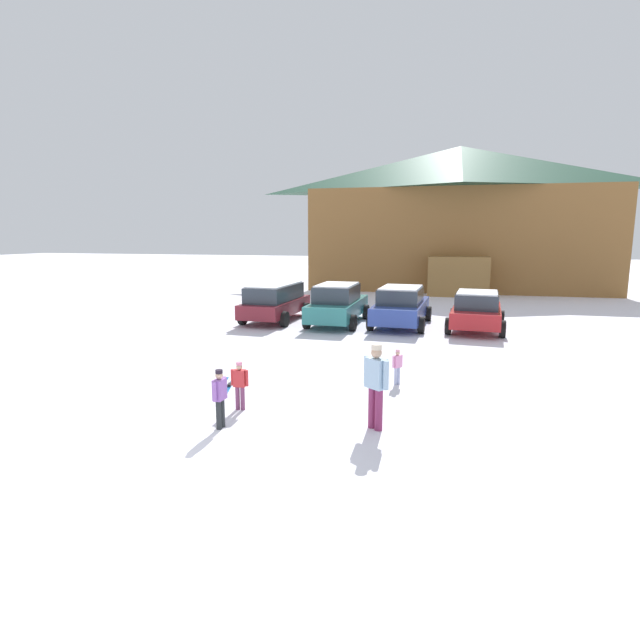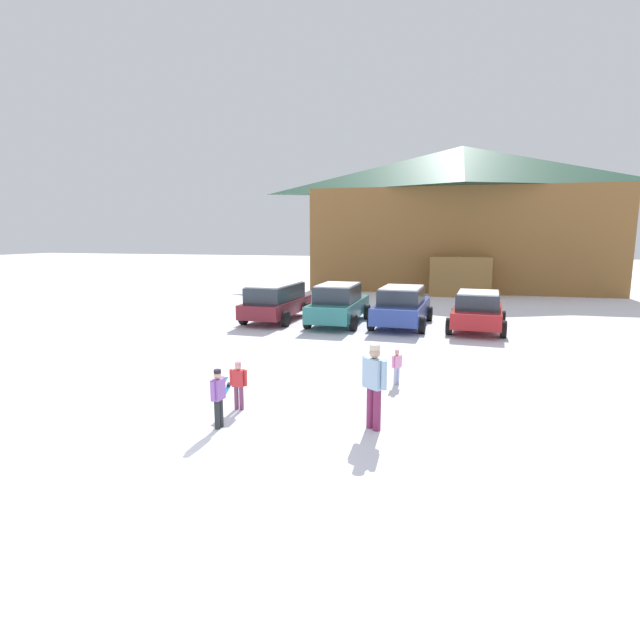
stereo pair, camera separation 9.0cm
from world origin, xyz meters
name	(u,v)px [view 2 (the right image)]	position (x,y,z in m)	size (l,w,h in m)	color
ground	(198,473)	(0.00, 0.00, 0.00)	(160.00, 160.00, 0.00)	white
ski_lodge	(460,217)	(3.67, 30.10, 4.91)	(20.34, 10.72, 9.67)	brown
parked_maroon_van	(276,301)	(-3.80, 13.67, 0.88)	(2.17, 4.50, 1.62)	maroon
parked_teal_hatchback	(339,304)	(-1.00, 13.61, 0.85)	(2.11, 4.76, 1.70)	#2C7C79
parked_blue_hatchback	(402,306)	(1.61, 13.85, 0.83)	(2.31, 4.75, 1.63)	#2D4498
parked_red_sedan	(478,311)	(4.57, 13.64, 0.79)	(2.33, 4.20, 1.54)	#AF1E22
skier_child_in_purple_jacket	(218,395)	(-0.53, 1.78, 0.66)	(0.19, 0.43, 1.16)	#24282A
skier_child_in_red_jacket	(239,383)	(-0.60, 2.83, 0.59)	(0.39, 0.17, 1.05)	#70375B
skier_child_in_pink_snowsuit	(397,365)	(2.43, 5.56, 0.50)	(0.23, 0.27, 0.89)	#A3ABCD
skier_adult_in_blue_parka	(374,382)	(2.36, 2.53, 0.94)	(0.52, 0.43, 1.67)	#7B2952
pair_of_skis	(225,386)	(-1.62, 4.22, 0.02)	(0.72, 1.66, 0.08)	#1C6BB1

